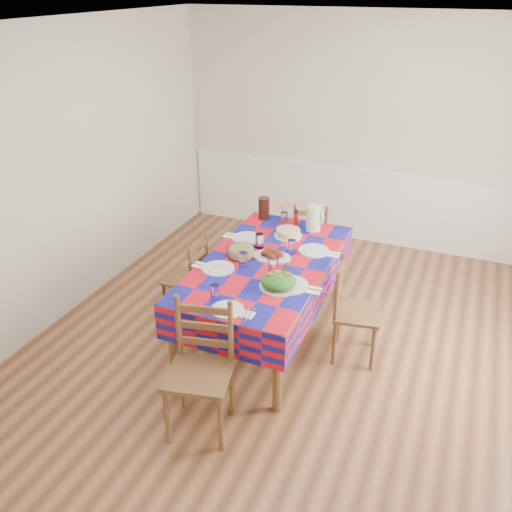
# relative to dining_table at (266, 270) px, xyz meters

# --- Properties ---
(room) EXTENTS (4.58, 5.08, 2.78)m
(room) POSITION_rel_dining_table_xyz_m (0.28, -0.10, 0.66)
(room) COLOR brown
(room) RESTS_ON ground
(wainscot) EXTENTS (4.41, 0.06, 0.92)m
(wainscot) POSITION_rel_dining_table_xyz_m (0.28, 2.39, -0.20)
(wainscot) COLOR white
(wainscot) RESTS_ON room
(dining_table) EXTENTS (1.07, 1.99, 0.77)m
(dining_table) POSITION_rel_dining_table_xyz_m (0.00, 0.00, 0.00)
(dining_table) COLOR brown
(dining_table) RESTS_ON room
(setting_near_head) EXTENTS (0.41, 0.27, 0.12)m
(setting_near_head) POSITION_rel_dining_table_xyz_m (-0.03, -0.80, 0.11)
(setting_near_head) COLOR silver
(setting_near_head) RESTS_ON dining_table
(setting_left_near) EXTENTS (0.51, 0.30, 0.13)m
(setting_left_near) POSITION_rel_dining_table_xyz_m (-0.27, -0.25, 0.12)
(setting_left_near) COLOR silver
(setting_left_near) RESTS_ON dining_table
(setting_left_far) EXTENTS (0.51, 0.31, 0.14)m
(setting_left_far) POSITION_rel_dining_table_xyz_m (-0.28, 0.31, 0.12)
(setting_left_far) COLOR silver
(setting_left_far) RESTS_ON dining_table
(setting_right_near) EXTENTS (0.58, 0.33, 0.15)m
(setting_right_near) POSITION_rel_dining_table_xyz_m (0.27, -0.28, 0.12)
(setting_right_near) COLOR silver
(setting_right_near) RESTS_ON dining_table
(setting_right_far) EXTENTS (0.52, 0.30, 0.13)m
(setting_right_far) POSITION_rel_dining_table_xyz_m (0.27, 0.30, 0.12)
(setting_right_far) COLOR silver
(setting_right_far) RESTS_ON dining_table
(meat_platter) EXTENTS (0.35, 0.25, 0.07)m
(meat_platter) POSITION_rel_dining_table_xyz_m (0.02, 0.08, 0.11)
(meat_platter) COLOR silver
(meat_platter) RESTS_ON dining_table
(salad_platter) EXTENTS (0.32, 0.32, 0.13)m
(salad_platter) POSITION_rel_dining_table_xyz_m (0.26, -0.38, 0.14)
(salad_platter) COLOR silver
(salad_platter) RESTS_ON dining_table
(pasta_bowl) EXTENTS (0.24, 0.24, 0.09)m
(pasta_bowl) POSITION_rel_dining_table_xyz_m (-0.24, -0.00, 0.13)
(pasta_bowl) COLOR white
(pasta_bowl) RESTS_ON dining_table
(cake) EXTENTS (0.27, 0.27, 0.08)m
(cake) POSITION_rel_dining_table_xyz_m (0.01, 0.55, 0.12)
(cake) COLOR silver
(cake) RESTS_ON dining_table
(serving_utensils) EXTENTS (0.15, 0.33, 0.01)m
(serving_utensils) POSITION_rel_dining_table_xyz_m (0.16, -0.07, 0.09)
(serving_utensils) COLOR black
(serving_utensils) RESTS_ON dining_table
(flower_vase) EXTENTS (0.15, 0.12, 0.23)m
(flower_vase) POSITION_rel_dining_table_xyz_m (-0.14, 0.82, 0.18)
(flower_vase) COLOR white
(flower_vase) RESTS_ON dining_table
(hot_sauce) EXTENTS (0.04, 0.04, 0.16)m
(hot_sauce) POSITION_rel_dining_table_xyz_m (-0.01, 0.84, 0.17)
(hot_sauce) COLOR red
(hot_sauce) RESTS_ON dining_table
(green_pitcher) EXTENTS (0.15, 0.15, 0.25)m
(green_pitcher) POSITION_rel_dining_table_xyz_m (0.18, 0.79, 0.21)
(green_pitcher) COLOR beige
(green_pitcher) RESTS_ON dining_table
(tea_pitcher) EXTENTS (0.11, 0.11, 0.23)m
(tea_pitcher) POSITION_rel_dining_table_xyz_m (-0.37, 0.87, 0.20)
(tea_pitcher) COLOR black
(tea_pitcher) RESTS_ON dining_table
(name_card) EXTENTS (0.08, 0.02, 0.02)m
(name_card) POSITION_rel_dining_table_xyz_m (-0.01, -0.94, 0.09)
(name_card) COLOR silver
(name_card) RESTS_ON dining_table
(chair_near) EXTENTS (0.53, 0.51, 1.01)m
(chair_near) POSITION_rel_dining_table_xyz_m (-0.01, -1.25, -0.19)
(chair_near) COLOR brown
(chair_near) RESTS_ON room
(chair_far) EXTENTS (0.48, 0.47, 0.88)m
(chair_far) POSITION_rel_dining_table_xyz_m (0.01, 1.26, -0.26)
(chair_far) COLOR brown
(chair_far) RESTS_ON room
(chair_left) EXTENTS (0.36, 0.38, 0.84)m
(chair_left) POSITION_rel_dining_table_xyz_m (-0.80, -0.00, -0.27)
(chair_left) COLOR brown
(chair_left) RESTS_ON room
(chair_right) EXTENTS (0.44, 0.46, 0.91)m
(chair_right) POSITION_rel_dining_table_xyz_m (0.79, -0.01, -0.24)
(chair_right) COLOR brown
(chair_right) RESTS_ON room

